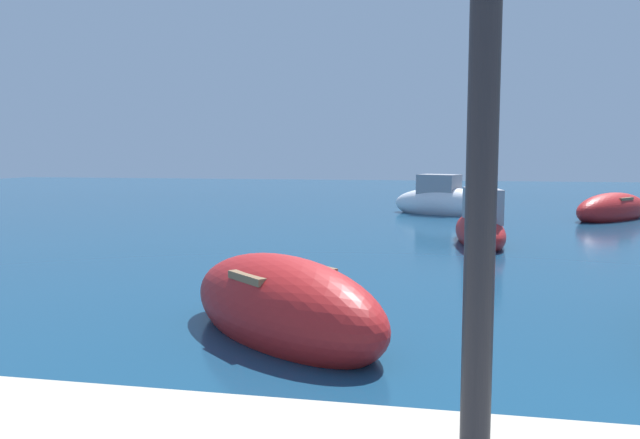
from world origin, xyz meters
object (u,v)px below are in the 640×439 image
object	(u,v)px
moored_boat_0	(480,227)
moored_boat_2	(284,307)
moored_boat_7	(612,210)
moored_boat_1	(446,203)

from	to	relation	value
moored_boat_0	moored_boat_2	world-z (taller)	moored_boat_0
moored_boat_2	moored_boat_7	xyz separation A→B (m)	(6.53, 13.75, -0.03)
moored_boat_0	moored_boat_2	xyz separation A→B (m)	(-2.43, -7.75, -0.04)
moored_boat_1	moored_boat_7	distance (m)	4.90
moored_boat_1	moored_boat_2	xyz separation A→B (m)	(-1.67, -14.34, -0.06)
moored_boat_0	moored_boat_7	size ratio (longest dim) A/B	0.92
moored_boat_0	moored_boat_1	distance (m)	6.63
moored_boat_0	moored_boat_2	size ratio (longest dim) A/B	1.02
moored_boat_0	moored_boat_7	distance (m)	7.26
moored_boat_0	moored_boat_7	xyz separation A→B (m)	(4.10, 5.99, -0.07)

